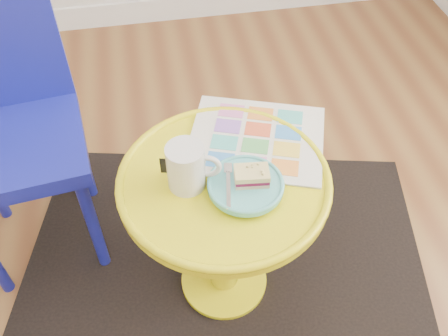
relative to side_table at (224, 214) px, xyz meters
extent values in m
cube|color=white|center=(-0.49, 1.60, -0.30)|extent=(4.00, 0.02, 0.12)
cube|color=black|center=(0.00, 0.00, -0.36)|extent=(1.52, 1.37, 0.01)
cylinder|color=yellow|center=(0.00, 0.00, -0.35)|extent=(0.27, 0.27, 0.02)
cylinder|color=yellow|center=(0.00, 0.00, -0.11)|extent=(0.09, 0.09, 0.45)
cylinder|color=yellow|center=(0.00, 0.00, 0.13)|extent=(0.53, 0.53, 0.03)
cylinder|color=#171C97|center=(-0.37, 0.14, -0.16)|extent=(0.04, 0.04, 0.41)
cylinder|color=#171C97|center=(-0.41, 0.45, -0.16)|extent=(0.04, 0.04, 0.41)
cube|color=#171C97|center=(-0.55, 0.28, 0.08)|extent=(0.43, 0.43, 0.05)
cube|color=silver|center=(0.11, 0.12, 0.15)|extent=(0.43, 0.40, 0.01)
cylinder|color=silver|center=(-0.09, 0.00, 0.20)|extent=(0.09, 0.09, 0.12)
torus|color=silver|center=(-0.04, -0.01, 0.21)|extent=(0.07, 0.03, 0.07)
cylinder|color=#D1B78C|center=(-0.09, 0.00, 0.26)|extent=(0.08, 0.08, 0.01)
cylinder|color=#59BDBB|center=(0.04, -0.05, 0.15)|extent=(0.07, 0.07, 0.01)
cylinder|color=#59BDBB|center=(0.04, -0.05, 0.16)|extent=(0.18, 0.18, 0.01)
cube|color=#D3BC8C|center=(0.06, -0.04, 0.17)|extent=(0.09, 0.06, 0.01)
cube|color=maroon|center=(0.06, -0.04, 0.19)|extent=(0.09, 0.06, 0.01)
cube|color=#EADB8C|center=(0.06, -0.04, 0.20)|extent=(0.09, 0.06, 0.01)
cube|color=silver|center=(0.00, -0.06, 0.17)|extent=(0.03, 0.11, 0.00)
cube|color=silver|center=(0.01, 0.01, 0.17)|extent=(0.03, 0.04, 0.00)
camera|label=1|loc=(-0.15, -0.80, 1.07)|focal=40.00mm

